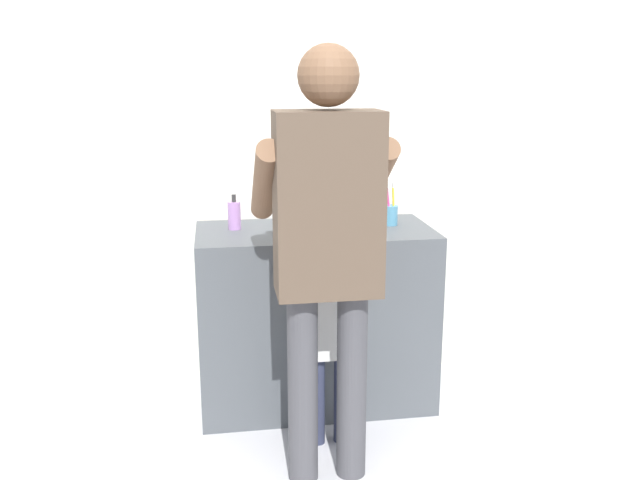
% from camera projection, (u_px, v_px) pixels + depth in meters
% --- Properties ---
extents(ground_plane, '(14.00, 14.00, 0.00)m').
position_uv_depth(ground_plane, '(325.00, 428.00, 3.08)').
color(ground_plane, silver).
extents(back_wall, '(4.40, 0.08, 2.70)m').
position_uv_depth(back_wall, '(305.00, 121.00, 3.34)').
color(back_wall, silver).
rests_on(back_wall, ground).
extents(vanity_cabinet, '(1.11, 0.54, 0.87)m').
position_uv_depth(vanity_cabinet, '(315.00, 316.00, 3.26)').
color(vanity_cabinet, '#4C5156').
rests_on(vanity_cabinet, ground).
extents(sink_basin, '(0.37, 0.37, 0.11)m').
position_uv_depth(sink_basin, '(316.00, 219.00, 3.12)').
color(sink_basin, silver).
rests_on(sink_basin, vanity_cabinet).
extents(faucet, '(0.18, 0.14, 0.18)m').
position_uv_depth(faucet, '(309.00, 204.00, 3.33)').
color(faucet, '#B7BABF').
rests_on(faucet, vanity_cabinet).
extents(toothbrush_cup, '(0.07, 0.07, 0.21)m').
position_uv_depth(toothbrush_cup, '(390.00, 214.00, 3.24)').
color(toothbrush_cup, '#4C8EB2').
rests_on(toothbrush_cup, vanity_cabinet).
extents(soap_bottle, '(0.06, 0.06, 0.17)m').
position_uv_depth(soap_bottle, '(234.00, 215.00, 3.15)').
color(soap_bottle, '#B27FC6').
rests_on(soap_bottle, vanity_cabinet).
extents(child_toddler, '(0.27, 0.27, 0.89)m').
position_uv_depth(child_toddler, '(329.00, 328.00, 2.85)').
color(child_toddler, '#2D334C').
rests_on(child_toddler, ground).
extents(adult_parent, '(0.52, 0.55, 1.69)m').
position_uv_depth(adult_parent, '(327.00, 231.00, 2.50)').
color(adult_parent, '#47474C').
rests_on(adult_parent, ground).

